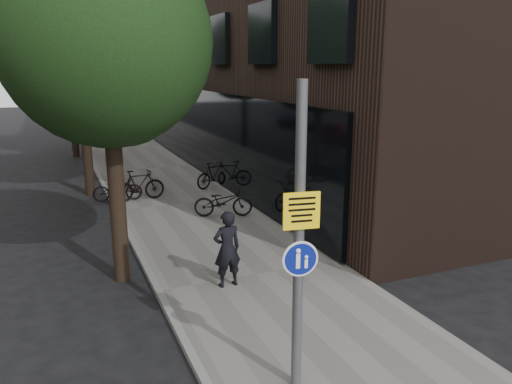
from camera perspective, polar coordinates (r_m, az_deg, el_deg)
ground at (r=9.01m, az=7.00°, el=-18.16°), size 120.00×120.00×0.00m
sidewalk at (r=17.71m, az=-8.35°, el=-1.47°), size 4.50×60.00×0.12m
curb_edge at (r=17.33m, az=-15.57°, el=-2.19°), size 0.15×60.00×0.13m
street_tree_near at (r=11.29m, az=-16.41°, el=15.20°), size 4.40×4.40×7.50m
street_tree_mid at (r=19.75m, az=-19.37°, el=14.35°), size 5.00×5.00×7.80m
street_tree_far at (r=28.74m, az=-20.59°, el=13.97°), size 5.00×5.00×7.80m
signpost at (r=7.07m, az=4.92°, el=-5.70°), size 0.52×0.15×4.53m
pedestrian at (r=10.84m, az=-3.33°, el=-6.51°), size 0.65×0.45×1.70m
parked_bike_facade_near at (r=15.93m, az=-3.78°, el=-1.09°), size 1.96×1.22×0.97m
parked_bike_facade_far at (r=19.74m, az=-4.81°, el=1.97°), size 1.76×1.08×1.03m
parked_bike_curb_near at (r=18.40m, az=-15.56°, el=0.38°), size 1.76×0.79×0.89m
parked_bike_curb_far at (r=18.24m, az=-13.25°, el=0.76°), size 1.89×0.69×1.11m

